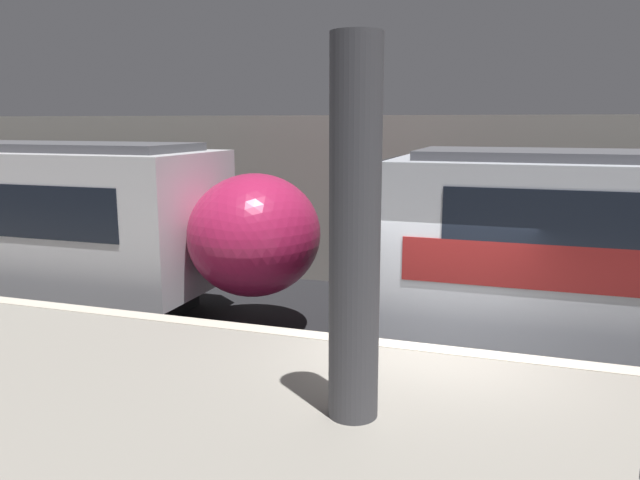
{
  "coord_description": "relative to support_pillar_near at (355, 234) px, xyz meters",
  "views": [
    {
      "loc": [
        1.04,
        -8.0,
        3.95
      ],
      "look_at": [
        -1.94,
        0.98,
        2.15
      ],
      "focal_mm": 35.0,
      "sensor_mm": 36.0,
      "label": 1
    }
  ],
  "objects": [
    {
      "name": "station_rear_barrier",
      "position": [
        0.5,
        8.83,
        -0.84
      ],
      "size": [
        50.0,
        0.15,
        4.09
      ],
      "color": "#9E998E",
      "rests_on": "ground"
    },
    {
      "name": "ground_plane",
      "position": [
        0.5,
        2.28,
        -2.88
      ],
      "size": [
        120.0,
        120.0,
        0.0
      ],
      "primitive_type": "plane",
      "color": "black"
    },
    {
      "name": "support_pillar_near",
      "position": [
        0.0,
        0.0,
        0.0
      ],
      "size": [
        0.5,
        0.5,
        3.75
      ],
      "color": "#47474C",
      "rests_on": "platform"
    }
  ]
}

